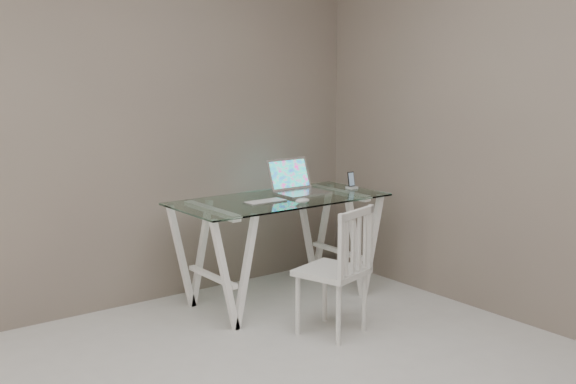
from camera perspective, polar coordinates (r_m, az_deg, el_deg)
name	(u,v)px	position (r m, az deg, el deg)	size (l,w,h in m)	color
room	(311,53)	(2.97, 1.85, 10.94)	(4.50, 4.52, 2.71)	beige
desk	(279,249)	(5.10, -0.68, -4.51)	(1.50, 0.70, 0.75)	silver
chair	(341,265)	(4.46, 4.20, -5.80)	(0.46, 0.46, 0.81)	silver
laptop	(297,185)	(5.22, 0.69, 0.56)	(0.35, 0.33, 0.24)	silver
keyboard	(265,202)	(4.88, -1.84, -0.76)	(0.29, 0.12, 0.01)	silver
mouse	(302,201)	(4.84, 1.15, -0.69)	(0.11, 0.06, 0.03)	silver
phone_dock	(351,184)	(5.42, 5.04, 0.64)	(0.07, 0.07, 0.13)	white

